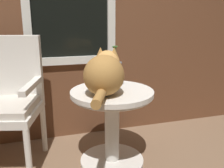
# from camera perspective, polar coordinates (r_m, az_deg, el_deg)

# --- Properties ---
(wicker_side_table) EXTENTS (0.62, 0.62, 0.60)m
(wicker_side_table) POSITION_cam_1_polar(r_m,az_deg,el_deg) (1.93, -0.00, -7.05)
(wicker_side_table) COLOR silver
(wicker_side_table) RESTS_ON ground_plane
(wicker_chair) EXTENTS (0.61, 0.60, 1.00)m
(wicker_chair) POSITION_cam_1_polar(r_m,az_deg,el_deg) (2.07, -22.95, -2.60)
(wicker_chair) COLOR silver
(wicker_chair) RESTS_ON ground_plane
(cat) EXTENTS (0.38, 0.64, 0.31)m
(cat) POSITION_cam_1_polar(r_m,az_deg,el_deg) (1.76, -1.69, 2.54)
(cat) COLOR #AD7A3D
(cat) RESTS_ON wicker_side_table
(pewter_vase_with_ivy) EXTENTS (0.11, 0.11, 0.31)m
(pewter_vase_with_ivy) POSITION_cam_1_polar(r_m,az_deg,el_deg) (2.02, 1.12, 2.46)
(pewter_vase_with_ivy) COLOR slate
(pewter_vase_with_ivy) RESTS_ON wicker_side_table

